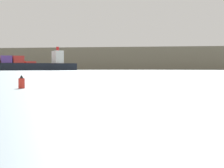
{
  "coord_description": "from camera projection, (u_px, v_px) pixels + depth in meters",
  "views": [
    {
      "loc": [
        -2.91,
        -8.33,
        3.1
      ],
      "look_at": [
        -0.9,
        16.66,
        2.03
      ],
      "focal_mm": 59.79,
      "sensor_mm": 36.0,
      "label": 1
    }
  ],
  "objects": [
    {
      "name": "distant_headland",
      "position": [
        60.0,
        61.0,
        989.03
      ],
      "size": [
        1421.39,
        764.35,
        45.01
      ],
      "primitive_type": "cube",
      "rotation": [
        0.0,
        0.0,
        -0.24
      ],
      "color": "#756B56",
      "rests_on": "ground_plane"
    },
    {
      "name": "cargo_ship",
      "position": [
        2.0,
        65.0,
        528.92
      ],
      "size": [
        214.64,
        97.6,
        35.32
      ],
      "rotation": [
        0.0,
        0.0,
        3.48
      ],
      "color": "black",
      "rests_on": "ground_plane"
    },
    {
      "name": "channel_buoy",
      "position": [
        22.0,
        82.0,
        57.06
      ],
      "size": [
        0.96,
        0.96,
        2.04
      ],
      "color": "red",
      "rests_on": "ground_plane"
    }
  ]
}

